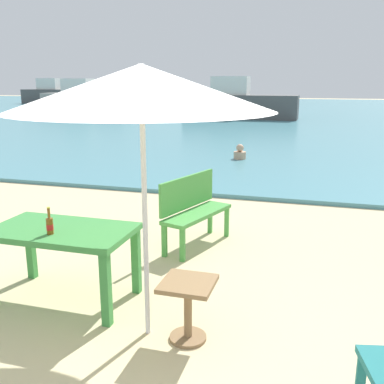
{
  "coord_description": "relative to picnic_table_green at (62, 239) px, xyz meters",
  "views": [
    {
      "loc": [
        1.11,
        -2.99,
        2.16
      ],
      "look_at": [
        -0.65,
        3.0,
        0.6
      ],
      "focal_mm": 41.21,
      "sensor_mm": 36.0,
      "label": 1
    }
  ],
  "objects": [
    {
      "name": "boat_tanker",
      "position": [
        -2.31,
        22.22,
        0.29
      ],
      "size": [
        6.58,
        1.79,
        2.39
      ],
      "color": "#4C4C4C",
      "rests_on": "sea_water"
    },
    {
      "name": "picnic_table_green",
      "position": [
        0.0,
        0.0,
        0.0
      ],
      "size": [
        1.4,
        0.8,
        0.76
      ],
      "color": "#3D8C42",
      "rests_on": "ground_plane"
    },
    {
      "name": "ground_plane",
      "position": [
        1.29,
        -0.61,
        -0.65
      ],
      "size": [
        120.0,
        120.0,
        0.0
      ],
      "primitive_type": "plane",
      "color": "beige"
    },
    {
      "name": "swimmer_person",
      "position": [
        0.27,
        8.42,
        -0.41
      ],
      "size": [
        0.34,
        0.34,
        0.41
      ],
      "color": "tan",
      "rests_on": "sea_water"
    },
    {
      "name": "boat_sailboat",
      "position": [
        -13.97,
        25.05,
        0.26
      ],
      "size": [
        6.35,
        1.73,
        2.31
      ],
      "color": "gray",
      "rests_on": "sea_water"
    },
    {
      "name": "bench_green_left",
      "position": [
        0.82,
        1.85,
        -0.11
      ],
      "size": [
        0.71,
        1.25,
        0.95
      ],
      "color": "#4C9E47",
      "rests_on": "ground_plane"
    },
    {
      "name": "beer_bottle_amber",
      "position": [
        -0.01,
        -0.17,
        0.2
      ],
      "size": [
        0.07,
        0.07,
        0.26
      ],
      "color": "brown",
      "rests_on": "picnic_table_green"
    },
    {
      "name": "patio_umbrella",
      "position": [
        1.04,
        -0.35,
        1.47
      ],
      "size": [
        2.1,
        2.1,
        2.3
      ],
      "color": "silver",
      "rests_on": "ground_plane"
    },
    {
      "name": "side_table_wood",
      "position": [
        1.41,
        -0.35,
        -0.3
      ],
      "size": [
        0.44,
        0.44,
        0.54
      ],
      "color": "olive",
      "rests_on": "ground_plane"
    },
    {
      "name": "boat_cargo_ship",
      "position": [
        -22.93,
        35.02,
        0.3
      ],
      "size": [
        6.66,
        1.82,
        2.42
      ],
      "color": "#4C4C4C",
      "rests_on": "sea_water"
    },
    {
      "name": "sea_water",
      "position": [
        1.29,
        29.39,
        -0.61
      ],
      "size": [
        120.0,
        50.0,
        0.08
      ],
      "primitive_type": "cube",
      "color": "teal",
      "rests_on": "ground_plane"
    }
  ]
}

